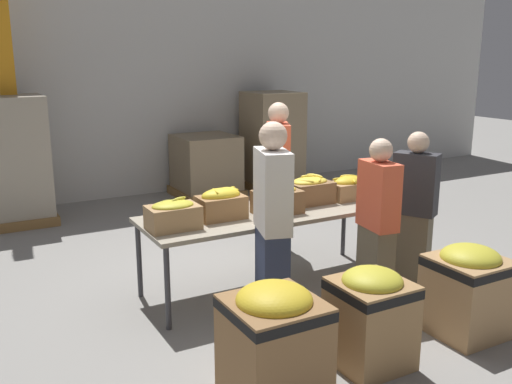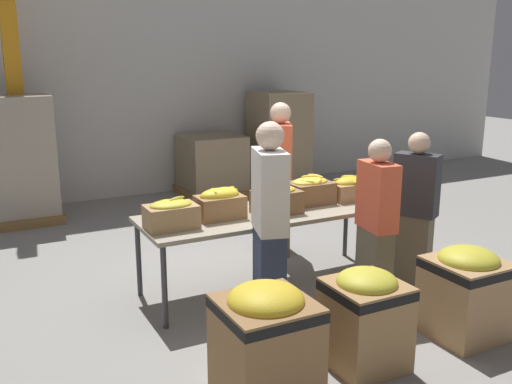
% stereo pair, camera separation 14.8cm
% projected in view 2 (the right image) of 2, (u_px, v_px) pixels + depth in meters
% --- Properties ---
extents(ground_plane, '(30.00, 30.00, 0.00)m').
position_uv_depth(ground_plane, '(269.00, 286.00, 5.78)').
color(ground_plane, gray).
extents(wall_back, '(16.00, 0.08, 4.00)m').
position_uv_depth(wall_back, '(137.00, 73.00, 9.14)').
color(wall_back, silver).
rests_on(wall_back, ground_plane).
extents(sorting_table, '(2.56, 0.90, 0.79)m').
position_uv_depth(sorting_table, '(269.00, 216.00, 5.61)').
color(sorting_table, '#9E937F').
rests_on(sorting_table, ground_plane).
extents(banana_box_0, '(0.45, 0.30, 0.28)m').
position_uv_depth(banana_box_0, '(171.00, 214.00, 5.02)').
color(banana_box_0, tan).
rests_on(banana_box_0, sorting_table).
extents(banana_box_1, '(0.44, 0.29, 0.30)m').
position_uv_depth(banana_box_1, '(220.00, 203.00, 5.32)').
color(banana_box_1, olive).
rests_on(banana_box_1, sorting_table).
extents(banana_box_2, '(0.45, 0.34, 0.28)m').
position_uv_depth(banana_box_2, '(277.00, 199.00, 5.49)').
color(banana_box_2, olive).
rests_on(banana_box_2, sorting_table).
extents(banana_box_3, '(0.45, 0.32, 0.29)m').
position_uv_depth(banana_box_3, '(310.00, 190.00, 5.86)').
color(banana_box_3, olive).
rests_on(banana_box_3, sorting_table).
extents(banana_box_4, '(0.45, 0.30, 0.26)m').
position_uv_depth(banana_box_4, '(350.00, 188.00, 6.03)').
color(banana_box_4, tan).
rests_on(banana_box_4, sorting_table).
extents(volunteer_0, '(0.42, 0.53, 1.77)m').
position_uv_depth(volunteer_0, '(280.00, 180.00, 6.57)').
color(volunteer_0, '#6B604C').
rests_on(volunteer_0, ground_plane).
extents(volunteer_1, '(0.36, 0.52, 1.76)m').
position_uv_depth(volunteer_1, '(269.00, 226.00, 4.83)').
color(volunteer_1, '#2D3856').
rests_on(volunteer_1, ground_plane).
extents(volunteer_2, '(0.39, 0.47, 1.57)m').
position_uv_depth(volunteer_2, '(415.00, 212.00, 5.63)').
color(volunteer_2, '#6B604C').
rests_on(volunteer_2, ground_plane).
extents(volunteer_3, '(0.27, 0.45, 1.57)m').
position_uv_depth(volunteer_3, '(376.00, 225.00, 5.18)').
color(volunteer_3, '#6B604C').
rests_on(volunteer_3, ground_plane).
extents(donation_bin_0, '(0.61, 0.61, 0.81)m').
position_uv_depth(donation_bin_0, '(266.00, 338.00, 3.84)').
color(donation_bin_0, olive).
rests_on(donation_bin_0, ground_plane).
extents(donation_bin_1, '(0.53, 0.53, 0.77)m').
position_uv_depth(donation_bin_1, '(365.00, 315.00, 4.22)').
color(donation_bin_1, '#A37A4C').
rests_on(donation_bin_1, ground_plane).
extents(donation_bin_2, '(0.58, 0.58, 0.77)m').
position_uv_depth(donation_bin_2, '(466.00, 289.00, 4.68)').
color(donation_bin_2, tan).
rests_on(donation_bin_2, ground_plane).
extents(support_pillar, '(0.21, 0.21, 4.00)m').
position_uv_depth(support_pillar, '(14.00, 76.00, 7.77)').
color(support_pillar, orange).
rests_on(support_pillar, ground_plane).
extents(pallet_stack_0, '(1.02, 1.02, 1.00)m').
position_uv_depth(pallet_stack_0, '(212.00, 166.00, 9.39)').
color(pallet_stack_0, olive).
rests_on(pallet_stack_0, ground_plane).
extents(pallet_stack_1, '(0.92, 0.92, 1.76)m').
position_uv_depth(pallet_stack_1, '(21.00, 160.00, 7.86)').
color(pallet_stack_1, olive).
rests_on(pallet_stack_1, ground_plane).
extents(pallet_stack_2, '(0.93, 0.93, 1.67)m').
position_uv_depth(pallet_stack_2, '(279.00, 141.00, 9.84)').
color(pallet_stack_2, olive).
rests_on(pallet_stack_2, ground_plane).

